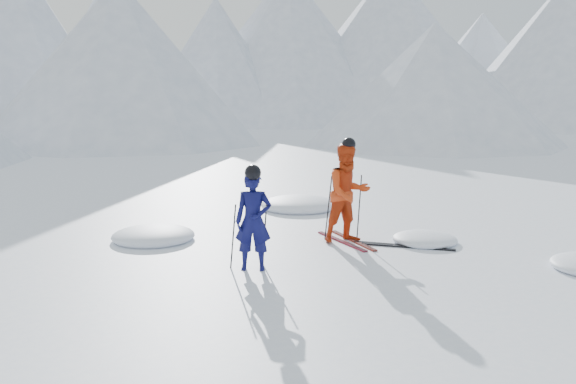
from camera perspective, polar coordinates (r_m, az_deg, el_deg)
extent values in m
plane|color=white|center=(11.13, 10.66, -5.52)|extent=(160.00, 160.00, 0.00)
cone|color=#B2BCD1|center=(50.63, -24.74, 13.39)|extent=(23.96, 23.96, 14.35)
cone|color=#B2BCD1|center=(60.89, -17.14, 11.85)|extent=(17.69, 17.69, 11.93)
cone|color=#B2BCD1|center=(53.96, -6.68, 11.99)|extent=(19.63, 19.63, 10.85)
cone|color=#B2BCD1|center=(58.40, 0.00, 13.47)|extent=(23.31, 23.31, 14.15)
cone|color=#B2BCD1|center=(60.66, 9.51, 13.53)|extent=(28.94, 28.94, 14.88)
cone|color=silver|center=(66.20, 17.56, 11.08)|extent=(24.45, 24.45, 10.76)
cone|color=#B2BCD1|center=(55.95, 25.15, 12.21)|extent=(28.50, 28.50, 13.01)
cone|color=#B2BCD1|center=(34.09, 13.41, 9.77)|extent=(14.00, 14.00, 6.50)
cone|color=#B2BCD1|center=(35.59, -15.40, 11.67)|extent=(16.00, 16.00, 9.00)
imported|color=#0B0C43|center=(9.71, -3.26, -2.73)|extent=(0.67, 0.55, 1.59)
imported|color=red|center=(11.54, 5.64, -0.10)|extent=(1.00, 0.82, 1.88)
cylinder|color=black|center=(9.84, -5.15, -4.16)|extent=(0.11, 0.08, 1.06)
cylinder|color=black|center=(10.06, -2.19, -3.84)|extent=(0.11, 0.07, 1.06)
cylinder|color=black|center=(11.72, 3.79, -1.49)|extent=(0.12, 0.10, 1.25)
cylinder|color=black|center=(11.85, 6.68, -1.41)|extent=(0.12, 0.09, 1.25)
cube|color=black|center=(11.69, 5.02, -4.61)|extent=(0.36, 1.69, 0.03)
cube|color=black|center=(11.77, 6.11, -4.52)|extent=(0.24, 1.70, 0.03)
cube|color=black|center=(11.52, 10.37, -4.92)|extent=(1.44, 1.06, 0.03)
cube|color=black|center=(11.44, 11.16, -5.05)|extent=(1.47, 1.01, 0.03)
ellipsoid|color=white|center=(12.10, -12.48, -4.39)|extent=(1.59, 1.59, 0.35)
ellipsoid|color=white|center=(11.90, 12.67, -4.62)|extent=(1.23, 1.23, 0.27)
ellipsoid|color=white|center=(14.98, 1.03, -1.54)|extent=(1.88, 1.88, 0.41)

